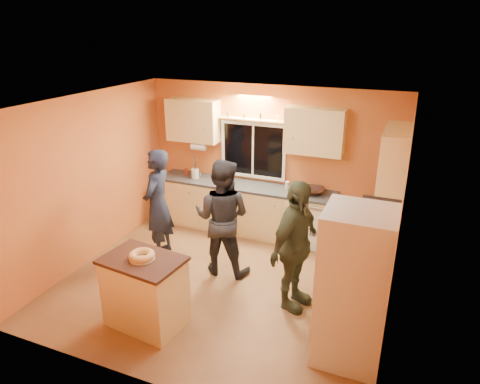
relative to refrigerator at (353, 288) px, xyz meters
The scene contains 14 objects.
ground 2.24m from the refrigerator, 157.06° to the left, with size 4.50×4.50×0.00m, color brown.
room_shell 2.26m from the refrigerator, 145.60° to the left, with size 4.54×4.04×2.61m.
back_counter 3.16m from the refrigerator, 126.89° to the left, with size 4.23×0.62×0.90m.
right_counter 1.38m from the refrigerator, 87.36° to the left, with size 0.62×1.84×0.90m.
refrigerator is the anchor object (origin of this frame).
island 2.48m from the refrigerator, behind, with size 1.02×0.76×0.92m.
bundt_pastry 2.44m from the refrigerator, behind, with size 0.31×0.31×0.09m, color tan.
person_left 3.39m from the refrigerator, 159.70° to the left, with size 0.65×0.43×1.78m, color black.
person_center 2.33m from the refrigerator, 151.29° to the left, with size 0.86×0.67×1.77m, color black.
person_right 1.06m from the refrigerator, 140.74° to the left, with size 1.04×0.43×1.77m, color #313824.
mixing_bowl 2.74m from the refrigerator, 112.31° to the left, with size 0.39×0.39×0.10m, color black.
utensil_crock 4.05m from the refrigerator, 142.29° to the left, with size 0.14×0.14×0.17m, color beige.
potted_plant 0.56m from the refrigerator, 78.72° to the left, with size 0.25×0.21×0.27m, color gray.
red_box 1.96m from the refrigerator, 86.57° to the left, with size 0.16×0.12×0.07m, color #9D2A18.
Camera 1 is at (2.23, -4.84, 3.52)m, focal length 32.00 mm.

